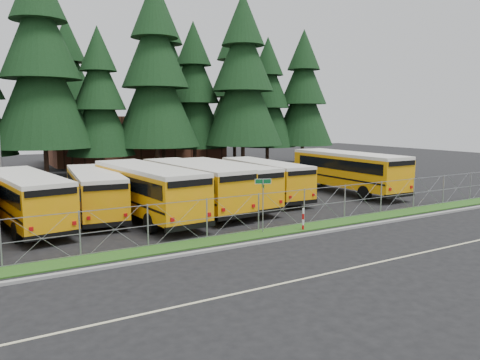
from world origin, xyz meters
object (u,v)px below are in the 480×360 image
object	(u,v)px
bus_6	(262,180)
street_sign	(263,194)
bus_2	(94,194)
bus_5	(220,185)
bus_3	(145,192)
bus_1	(25,200)
bus_east	(344,172)
bus_4	(191,187)
striped_bollard	(303,219)

from	to	relation	value
bus_6	street_sign	distance (m)	10.07
bus_2	bus_6	world-z (taller)	bus_2
bus_2	bus_5	world-z (taller)	bus_5
street_sign	bus_3	bearing A→B (deg)	122.61
bus_1	street_sign	size ratio (longest dim) A/B	3.94
bus_5	bus_east	world-z (taller)	bus_east
bus_3	bus_6	world-z (taller)	bus_3
street_sign	bus_east	bearing A→B (deg)	30.96
bus_5	street_sign	xyz separation A→B (m)	(-1.47, -7.42, 0.56)
bus_4	bus_5	distance (m)	2.22
bus_5	striped_bollard	xyz separation A→B (m)	(0.63, -8.06, -0.87)
bus_2	bus_5	bearing A→B (deg)	-1.43
bus_5	bus_1	bearing A→B (deg)	174.88
bus_1	bus_4	distance (m)	9.60
bus_3	bus_2	bearing A→B (deg)	133.48
bus_1	striped_bollard	world-z (taller)	bus_1
bus_5	bus_6	world-z (taller)	bus_5
bus_5	bus_6	size ratio (longest dim) A/B	1.07
bus_6	striped_bollard	xyz separation A→B (m)	(-3.37, -9.07, -0.78)
bus_6	bus_east	distance (m)	7.20
bus_3	street_sign	world-z (taller)	bus_3
bus_2	bus_4	size ratio (longest dim) A/B	0.92
bus_3	bus_east	world-z (taller)	bus_east
bus_1	bus_3	size ratio (longest dim) A/B	0.93
bus_1	bus_2	size ratio (longest dim) A/B	1.05
bus_5	striped_bollard	size ratio (longest dim) A/B	9.35
bus_4	bus_2	bearing A→B (deg)	162.97
bus_east	bus_4	bearing A→B (deg)	-177.50
bus_1	bus_6	size ratio (longest dim) A/B	1.05
bus_2	bus_6	bearing A→B (deg)	5.94
bus_1	bus_3	world-z (taller)	bus_3
bus_east	bus_2	bearing A→B (deg)	178.00
bus_3	striped_bollard	xyz separation A→B (m)	(6.16, -6.98, -0.96)
bus_3	bus_east	size ratio (longest dim) A/B	0.98
bus_4	striped_bollard	xyz separation A→B (m)	(2.83, -7.79, -0.91)
bus_2	striped_bollard	bearing A→B (deg)	-40.71
bus_east	striped_bollard	size ratio (longest dim) A/B	10.13
bus_4	striped_bollard	size ratio (longest dim) A/B	9.62
striped_bollard	bus_6	bearing A→B (deg)	69.63
bus_4	striped_bollard	distance (m)	8.34
bus_3	striped_bollard	size ratio (longest dim) A/B	9.93
bus_1	street_sign	distance (m)	12.88
bus_4	bus_east	xyz separation A→B (m)	(13.35, 0.42, 0.08)
striped_bollard	bus_3	bearing A→B (deg)	131.42
bus_east	bus_5	bearing A→B (deg)	-178.52
bus_2	bus_3	bearing A→B (deg)	-35.70
bus_1	bus_2	distance (m)	3.96
bus_2	bus_6	size ratio (longest dim) A/B	1.01
bus_3	bus_1	bearing A→B (deg)	163.26
bus_3	bus_4	world-z (taller)	bus_3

